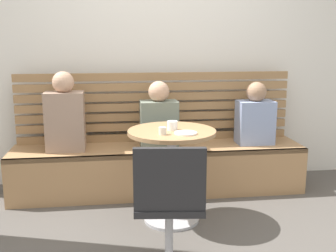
% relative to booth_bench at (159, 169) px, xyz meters
% --- Properties ---
extents(back_wall, '(5.20, 0.10, 2.90)m').
position_rel_booth_bench_xyz_m(back_wall, '(0.00, 0.44, 1.23)').
color(back_wall, silver).
rests_on(back_wall, ground).
extents(booth_bench, '(2.70, 0.52, 0.44)m').
position_rel_booth_bench_xyz_m(booth_bench, '(0.00, 0.00, 0.00)').
color(booth_bench, '#A87C51').
rests_on(booth_bench, ground).
extents(booth_backrest, '(2.65, 0.04, 0.67)m').
position_rel_booth_bench_xyz_m(booth_backrest, '(0.00, 0.24, 0.56)').
color(booth_backrest, '#9A7249').
rests_on(booth_backrest, booth_bench).
extents(cafe_table, '(0.68, 0.68, 0.74)m').
position_rel_booth_bench_xyz_m(cafe_table, '(0.03, -0.64, 0.30)').
color(cafe_table, '#ADADB2').
rests_on(cafe_table, ground).
extents(white_chair, '(0.44, 0.44, 0.85)m').
position_rel_booth_bench_xyz_m(white_chair, '(-0.10, -1.46, 0.24)').
color(white_chair, '#ADADB2').
rests_on(white_chair, ground).
extents(person_adult, '(0.34, 0.22, 0.71)m').
position_rel_booth_bench_xyz_m(person_adult, '(-0.84, -0.01, 0.53)').
color(person_adult, '#9E7F6B').
rests_on(person_adult, booth_bench).
extents(person_child_left, '(0.34, 0.22, 0.59)m').
position_rel_booth_bench_xyz_m(person_child_left, '(0.93, 0.00, 0.48)').
color(person_child_left, '#8C9EC6').
rests_on(person_child_left, booth_bench).
extents(person_child_middle, '(0.34, 0.22, 0.62)m').
position_rel_booth_bench_xyz_m(person_child_middle, '(0.00, -0.03, 0.49)').
color(person_child_middle, slate).
rests_on(person_child_middle, booth_bench).
extents(cup_ceramic_white, '(0.08, 0.08, 0.07)m').
position_rel_booth_bench_xyz_m(cup_ceramic_white, '(0.03, -0.64, 0.55)').
color(cup_ceramic_white, white).
rests_on(cup_ceramic_white, cafe_table).
extents(cup_espresso_small, '(0.06, 0.06, 0.05)m').
position_rel_booth_bench_xyz_m(cup_espresso_small, '(-0.06, -0.78, 0.55)').
color(cup_espresso_small, silver).
rests_on(cup_espresso_small, cafe_table).
extents(plate_small, '(0.17, 0.17, 0.01)m').
position_rel_booth_bench_xyz_m(plate_small, '(0.11, -0.78, 0.52)').
color(plate_small, white).
rests_on(plate_small, cafe_table).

